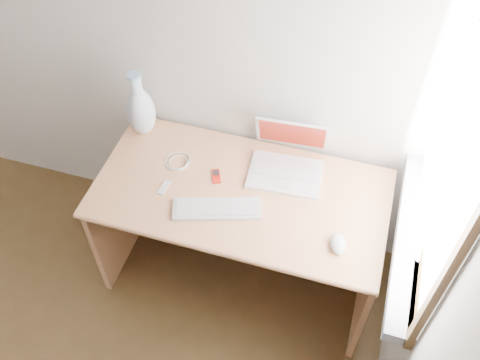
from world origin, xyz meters
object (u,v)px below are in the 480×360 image
(external_keyboard, at_px, (217,209))
(vase, at_px, (140,110))
(desk, at_px, (245,205))
(laptop, at_px, (288,161))

(external_keyboard, relative_size, vase, 1.13)
(external_keyboard, bearing_deg, desk, 54.51)
(laptop, relative_size, vase, 0.98)
(desk, bearing_deg, laptop, 34.36)
(desk, height_order, laptop, laptop)
(vase, bearing_deg, external_keyboard, -35.56)
(desk, distance_m, external_keyboard, 0.31)
(desk, xyz_separation_m, laptop, (0.17, 0.12, 0.26))
(laptop, xyz_separation_m, external_keyboard, (-0.24, -0.33, -0.04))
(desk, bearing_deg, external_keyboard, -108.01)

